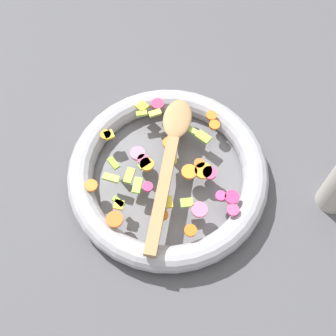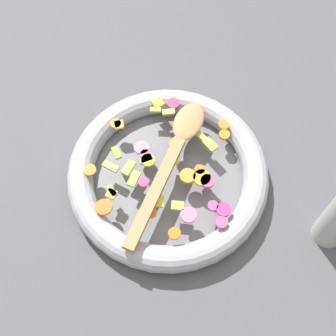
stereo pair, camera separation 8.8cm
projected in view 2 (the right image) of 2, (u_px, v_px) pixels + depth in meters
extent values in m
plane|color=#4C4C51|center=(168.00, 179.00, 0.93)|extent=(4.00, 4.00, 0.00)
cylinder|color=slate|center=(168.00, 178.00, 0.92)|extent=(0.34, 0.34, 0.01)
torus|color=#9E9EA5|center=(168.00, 174.00, 0.91)|extent=(0.39, 0.39, 0.05)
cylinder|color=orange|center=(224.00, 125.00, 0.92)|extent=(0.03, 0.03, 0.01)
cylinder|color=orange|center=(200.00, 170.00, 0.88)|extent=(0.03, 0.03, 0.01)
cylinder|color=orange|center=(104.00, 207.00, 0.84)|extent=(0.03, 0.03, 0.01)
cylinder|color=orange|center=(174.00, 234.00, 0.82)|extent=(0.03, 0.03, 0.01)
cylinder|color=orange|center=(188.00, 176.00, 0.87)|extent=(0.03, 0.03, 0.01)
cylinder|color=orange|center=(116.00, 124.00, 0.92)|extent=(0.03, 0.03, 0.01)
cylinder|color=orange|center=(148.00, 160.00, 0.89)|extent=(0.04, 0.04, 0.01)
cylinder|color=orange|center=(176.00, 144.00, 0.90)|extent=(0.03, 0.03, 0.01)
cylinder|color=orange|center=(224.00, 135.00, 0.91)|extent=(0.03, 0.03, 0.01)
cylinder|color=orange|center=(202.00, 178.00, 0.87)|extent=(0.05, 0.05, 0.01)
cylinder|color=orange|center=(151.00, 212.00, 0.84)|extent=(0.03, 0.03, 0.01)
cylinder|color=orange|center=(90.00, 170.00, 0.88)|extent=(0.03, 0.03, 0.01)
cube|color=#90AF40|center=(177.00, 206.00, 0.84)|extent=(0.03, 0.03, 0.01)
cube|color=#9EBF50|center=(111.00, 166.00, 0.88)|extent=(0.03, 0.03, 0.01)
cube|color=#89BB32|center=(111.00, 189.00, 0.86)|extent=(0.01, 0.03, 0.01)
cube|color=#94C848|center=(134.00, 179.00, 0.87)|extent=(0.03, 0.03, 0.01)
cube|color=#97CE48|center=(146.00, 160.00, 0.89)|extent=(0.03, 0.01, 0.01)
cube|color=#95C244|center=(210.00, 144.00, 0.90)|extent=(0.02, 0.03, 0.01)
cube|color=#99C23D|center=(156.00, 110.00, 0.94)|extent=(0.02, 0.02, 0.01)
cube|color=#96B345|center=(129.00, 168.00, 0.88)|extent=(0.03, 0.03, 0.01)
cube|color=#B3C653|center=(169.00, 112.00, 0.94)|extent=(0.03, 0.02, 0.01)
cube|color=#A6C653|center=(201.00, 136.00, 0.91)|extent=(0.02, 0.03, 0.01)
cube|color=#86AC32|center=(116.00, 153.00, 0.89)|extent=(0.01, 0.03, 0.01)
cylinder|color=#D2345B|center=(173.00, 104.00, 0.95)|extent=(0.03, 0.03, 0.01)
cylinder|color=#D7326F|center=(224.00, 210.00, 0.84)|extent=(0.04, 0.04, 0.01)
cylinder|color=#DC516E|center=(146.00, 155.00, 0.89)|extent=(0.03, 0.03, 0.01)
cylinder|color=#E3497F|center=(222.00, 223.00, 0.83)|extent=(0.03, 0.03, 0.01)
cylinder|color=pink|center=(188.00, 215.00, 0.84)|extent=(0.04, 0.04, 0.01)
cylinder|color=#D74385|center=(213.00, 206.00, 0.84)|extent=(0.03, 0.03, 0.01)
cylinder|color=#DC346A|center=(144.00, 182.00, 0.87)|extent=(0.03, 0.03, 0.01)
cylinder|color=pink|center=(142.00, 148.00, 0.90)|extent=(0.04, 0.04, 0.01)
cylinder|color=#C74371|center=(208.00, 181.00, 0.87)|extent=(0.04, 0.04, 0.01)
cube|color=yellow|center=(173.00, 158.00, 0.89)|extent=(0.03, 0.03, 0.01)
cube|color=yellow|center=(158.00, 201.00, 0.85)|extent=(0.03, 0.03, 0.01)
cube|color=yellow|center=(119.00, 125.00, 0.92)|extent=(0.02, 0.02, 0.01)
cube|color=yellow|center=(111.00, 194.00, 0.86)|extent=(0.02, 0.02, 0.01)
cube|color=yellow|center=(158.00, 103.00, 0.95)|extent=(0.02, 0.02, 0.01)
cube|color=#A87F51|center=(155.00, 191.00, 0.85)|extent=(0.19, 0.17, 0.01)
ellipsoid|color=#A87F51|center=(189.00, 121.00, 0.91)|extent=(0.10, 0.10, 0.01)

